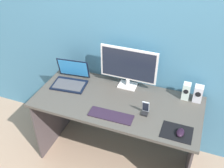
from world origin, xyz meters
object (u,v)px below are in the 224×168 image
at_px(mouse, 180,132).
at_px(speaker_near_monitor, 186,91).
at_px(monitor, 128,66).
at_px(phone_in_dock, 145,110).
at_px(laptop, 71,79).
at_px(keyboard_external, 111,116).
at_px(speaker_right, 198,94).

bearing_deg(mouse, speaker_near_monitor, 97.59).
height_order(monitor, phone_in_dock, monitor).
bearing_deg(laptop, monitor, 15.73).
bearing_deg(keyboard_external, phone_in_dock, 24.39).
relative_size(speaker_near_monitor, keyboard_external, 0.43).
relative_size(laptop, phone_in_dock, 2.60).
xyz_separation_m(laptop, mouse, (1.15, -0.32, -0.03)).
distance_m(speaker_right, phone_in_dock, 0.53).
distance_m(monitor, speaker_near_monitor, 0.58).
distance_m(monitor, laptop, 0.60).
height_order(monitor, mouse, monitor).
height_order(monitor, speaker_right, monitor).
relative_size(speaker_right, laptop, 0.45).
bearing_deg(phone_in_dock, monitor, 128.24).
bearing_deg(monitor, speaker_near_monitor, 0.42).
bearing_deg(speaker_right, keyboard_external, -144.55).
relative_size(speaker_right, phone_in_dock, 1.18).
distance_m(monitor, mouse, 0.79).
bearing_deg(speaker_right, laptop, -172.56).
height_order(speaker_right, phone_in_dock, speaker_right).
relative_size(speaker_near_monitor, mouse, 1.66).
height_order(laptop, phone_in_dock, laptop).
xyz_separation_m(speaker_right, mouse, (-0.08, -0.48, -0.06)).
height_order(mouse, phone_in_dock, phone_in_dock).
distance_m(monitor, speaker_right, 0.69).
bearing_deg(keyboard_external, speaker_right, 34.10).
height_order(monitor, keyboard_external, monitor).
xyz_separation_m(monitor, keyboard_external, (0.00, -0.47, -0.23)).
distance_m(speaker_right, speaker_near_monitor, 0.11).
bearing_deg(speaker_right, monitor, -179.65).
relative_size(laptop, keyboard_external, 0.92).
bearing_deg(laptop, phone_in_dock, -12.81).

